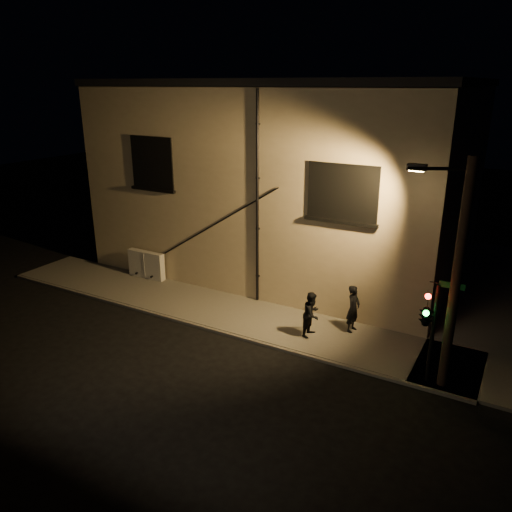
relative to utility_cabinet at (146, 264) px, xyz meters
The scene contains 8 objects.
ground 8.02m from the utility_cabinet, 19.75° to the right, with size 90.00×90.00×0.00m, color black.
sidewalk 8.93m from the utility_cabinet, 10.94° to the left, with size 21.00×16.00×0.12m.
building 8.57m from the utility_cabinet, 54.33° to the left, with size 16.20×12.23×8.80m.
utility_cabinet is the anchor object (origin of this frame).
pedestrian_a 10.03m from the utility_cabinet, ahead, with size 0.64×0.42×1.75m, color black.
pedestrian_b 8.97m from the utility_cabinet, ahead, with size 0.79×0.62×1.63m, color black.
traffic_signal 13.19m from the utility_cabinet, 11.07° to the right, with size 1.30×1.92×3.26m.
streetlamp_pole 13.89m from the utility_cabinet, ahead, with size 2.02×1.38×6.88m.
Camera 1 is at (7.42, -13.56, 8.62)m, focal length 35.00 mm.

